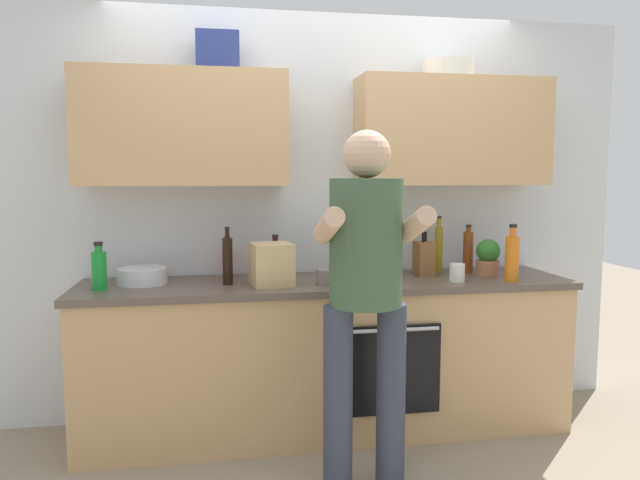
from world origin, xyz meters
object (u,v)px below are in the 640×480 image
object	(u,v)px
person_standing	(366,281)
bottle_wine	(275,260)
grocery_bag_produce	(374,264)
potted_herb	(488,257)
bottle_soy	(228,260)
cup_stoneware	(324,277)
knife_block	(424,258)
bottle_vinegar	(468,251)
mixing_bowl	(142,276)
bottle_juice	(512,257)
bottle_oil	(439,248)
grocery_bag_bread	(272,264)
cup_coffee	(457,273)
bottle_soda	(99,269)
bottle_hotsauce	(228,260)

from	to	relation	value
person_standing	bottle_wine	distance (m)	0.92
grocery_bag_produce	potted_herb	bearing A→B (deg)	2.87
bottle_soy	cup_stoneware	world-z (taller)	bottle_soy
bottle_wine	knife_block	distance (m)	0.90
grocery_bag_produce	bottle_vinegar	bearing A→B (deg)	15.06
mixing_bowl	knife_block	bearing A→B (deg)	-0.14
bottle_vinegar	cup_stoneware	bearing A→B (deg)	-165.00
bottle_soy	grocery_bag_produce	world-z (taller)	bottle_soy
bottle_juice	potted_herb	world-z (taller)	bottle_juice
bottle_oil	grocery_bag_bread	size ratio (longest dim) A/B	1.51
bottle_wine	bottle_oil	xyz separation A→B (m)	(1.04, 0.05, 0.05)
bottle_juice	cup_stoneware	bearing A→B (deg)	176.13
bottle_oil	grocery_bag_produce	bearing A→B (deg)	-152.94
bottle_soy	grocery_bag_produce	size ratio (longest dim) A/B	1.41
cup_coffee	grocery_bag_produce	distance (m)	0.48
bottle_juice	grocery_bag_bread	bearing A→B (deg)	175.30
knife_block	grocery_bag_bread	xyz separation A→B (m)	(-0.94, -0.16, 0.01)
mixing_bowl	grocery_bag_produce	distance (m)	1.32
bottle_oil	cup_stoneware	size ratio (longest dim) A/B	4.06
bottle_vinegar	mixing_bowl	distance (m)	1.98
bottle_soy	bottle_soda	xyz separation A→B (m)	(-0.68, -0.03, -0.03)
bottle_wine	grocery_bag_produce	bearing A→B (deg)	-20.08
grocery_bag_produce	grocery_bag_bread	bearing A→B (deg)	-175.96
cup_coffee	potted_herb	size ratio (longest dim) A/B	0.46
person_standing	bottle_soy	distance (m)	0.92
cup_coffee	bottle_juice	bearing A→B (deg)	-8.05
potted_herb	grocery_bag_bread	bearing A→B (deg)	-176.60
bottle_hotsauce	bottle_soy	bearing A→B (deg)	-90.79
bottle_soy	bottle_oil	distance (m)	1.35
bottle_hotsauce	grocery_bag_bread	world-z (taller)	bottle_hotsauce
bottle_soy	cup_coffee	distance (m)	1.31
bottle_vinegar	knife_block	xyz separation A→B (m)	(-0.31, -0.06, -0.03)
bottle_wine	bottle_hotsauce	world-z (taller)	bottle_wine
bottle_hotsauce	grocery_bag_bread	distance (m)	0.38
mixing_bowl	bottle_hotsauce	bearing A→B (deg)	14.83
knife_block	potted_herb	distance (m)	0.39
cup_coffee	potted_herb	xyz separation A→B (m)	(0.26, 0.15, 0.06)
person_standing	cup_stoneware	bearing A→B (deg)	99.45
potted_herb	bottle_soy	bearing A→B (deg)	-179.30
potted_herb	bottle_juice	bearing A→B (deg)	-74.07
bottle_hotsauce	grocery_bag_bread	xyz separation A→B (m)	(0.24, -0.29, 0.01)
bottle_juice	grocery_bag_produce	bearing A→B (deg)	168.72
bottle_soy	cup_stoneware	distance (m)	0.55
mixing_bowl	potted_herb	world-z (taller)	potted_herb
bottle_wine	mixing_bowl	xyz separation A→B (m)	(-0.76, -0.08, -0.06)
cup_stoneware	bottle_hotsauce	bearing A→B (deg)	147.97
bottle_wine	bottle_soy	bearing A→B (deg)	-147.01
bottle_vinegar	grocery_bag_produce	size ratio (longest dim) A/B	1.31
bottle_hotsauce	potted_herb	world-z (taller)	bottle_hotsauce
bottle_vinegar	cup_stoneware	size ratio (longest dim) A/B	3.48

